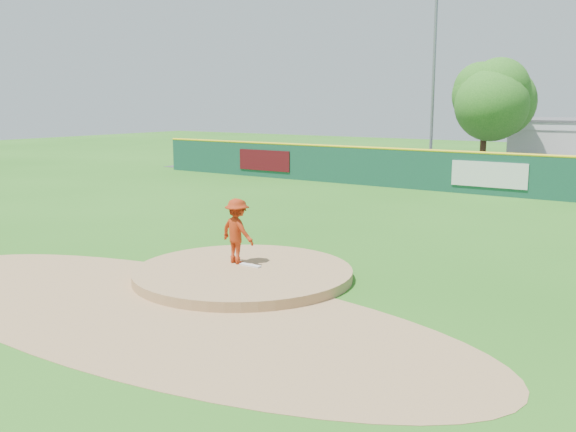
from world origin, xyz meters
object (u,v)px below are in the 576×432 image
Objects in this scene: van at (569,179)px; light_pole_left at (434,75)px; pitcher at (237,231)px; playground_slide at (321,158)px; deciduous_tree at (486,99)px.

van is 12.41m from light_pole_left.
pitcher reaches higher than playground_slide.
van is 1.64× the size of playground_slide.
playground_slide is 8.77m from light_pole_left.
pitcher is at bearing -78.28° from light_pole_left.
light_pole_left is at bearing 35.01° from playground_slide.
playground_slide is at bearing -168.24° from deciduous_tree.
van is at bearing -35.22° from deciduous_tree.
deciduous_tree reaches higher than playground_slide.
van is (3.99, 20.73, -0.42)m from pitcher.
playground_slide is at bearing -53.41° from pitcher.
deciduous_tree reaches higher than van.
pitcher is 0.15× the size of light_pole_left.
deciduous_tree reaches higher than pitcher.
pitcher is at bearing -63.47° from playground_slide.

